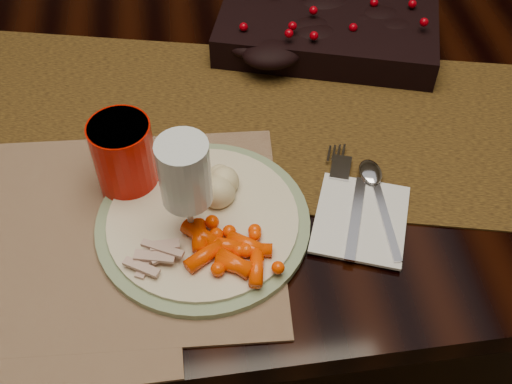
{
  "coord_description": "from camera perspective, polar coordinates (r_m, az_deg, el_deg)",
  "views": [
    {
      "loc": [
        -0.05,
        -0.8,
        1.42
      ],
      "look_at": [
        0.03,
        -0.28,
        0.8
      ],
      "focal_mm": 45.0,
      "sensor_mm": 36.0,
      "label": 1
    }
  ],
  "objects": [
    {
      "name": "dinner_plate",
      "position": [
        0.83,
        -4.73,
        -2.64
      ],
      "size": [
        0.36,
        0.36,
        0.02
      ],
      "primitive_type": "cylinder",
      "rotation": [
        0.0,
        0.0,
        0.36
      ],
      "color": "beige",
      "rests_on": "placemat_main"
    },
    {
      "name": "dining_table",
      "position": [
        1.32,
        -2.83,
        -2.59
      ],
      "size": [
        1.8,
        1.0,
        0.75
      ],
      "primitive_type": "cube",
      "color": "black",
      "rests_on": "floor"
    },
    {
      "name": "placemat_main",
      "position": [
        0.86,
        -13.53,
        -3.53
      ],
      "size": [
        0.49,
        0.37,
        0.0
      ],
      "primitive_type": "cube",
      "rotation": [
        0.0,
        0.0,
        -0.07
      ],
      "color": "#856246",
      "rests_on": "dining_table"
    },
    {
      "name": "red_cup",
      "position": [
        0.86,
        -11.61,
        3.05
      ],
      "size": [
        0.11,
        0.11,
        0.11
      ],
      "primitive_type": "cylinder",
      "rotation": [
        0.0,
        0.0,
        0.37
      ],
      "color": "#B60B00",
      "rests_on": "placemat_main"
    },
    {
      "name": "table_runner",
      "position": [
        0.97,
        -0.06,
        6.41
      ],
      "size": [
        1.72,
        0.74,
        0.0
      ],
      "primitive_type": "cube",
      "rotation": [
        0.0,
        0.0,
        -0.25
      ],
      "color": "#532E09",
      "rests_on": "dining_table"
    },
    {
      "name": "baby_carrots",
      "position": [
        0.79,
        -2.03,
        -4.5
      ],
      "size": [
        0.13,
        0.11,
        0.02
      ],
      "primitive_type": null,
      "rotation": [
        0.0,
        0.0,
        0.2
      ],
      "color": "#FF3F00",
      "rests_on": "dinner_plate"
    },
    {
      "name": "napkin",
      "position": [
        0.85,
        9.29,
        -2.39
      ],
      "size": [
        0.16,
        0.17,
        0.0
      ],
      "primitive_type": "cube",
      "rotation": [
        0.0,
        0.0,
        -0.37
      ],
      "color": "silver",
      "rests_on": "placemat_main"
    },
    {
      "name": "centerpiece",
      "position": [
        1.09,
        6.33,
        14.31
      ],
      "size": [
        0.39,
        0.28,
        0.07
      ],
      "primitive_type": null,
      "rotation": [
        0.0,
        0.0,
        -0.31
      ],
      "color": "black",
      "rests_on": "table_runner"
    },
    {
      "name": "mashed_potatoes",
      "position": [
        0.84,
        -3.91,
        1.09
      ],
      "size": [
        0.08,
        0.08,
        0.04
      ],
      "primitive_type": null,
      "rotation": [
        0.0,
        0.0,
        -0.14
      ],
      "color": "#CBBE8B",
      "rests_on": "dinner_plate"
    },
    {
      "name": "fork",
      "position": [
        0.86,
        8.52,
        -1.06
      ],
      "size": [
        0.09,
        0.17,
        0.0
      ],
      "primitive_type": null,
      "rotation": [
        0.0,
        0.0,
        -0.35
      ],
      "color": "silver",
      "rests_on": "napkin"
    },
    {
      "name": "spoon",
      "position": [
        0.86,
        11.08,
        -1.18
      ],
      "size": [
        0.04,
        0.16,
        0.0
      ],
      "primitive_type": null,
      "rotation": [
        0.0,
        0.0,
        -0.04
      ],
      "color": "white",
      "rests_on": "napkin"
    },
    {
      "name": "floor",
      "position": [
        1.63,
        -2.32,
        -10.61
      ],
      "size": [
        5.0,
        5.0,
        0.0
      ],
      "primitive_type": "plane",
      "color": "black",
      "rests_on": "ground"
    },
    {
      "name": "turkey_shreds",
      "position": [
        0.79,
        -9.12,
        -5.8
      ],
      "size": [
        0.08,
        0.07,
        0.02
      ],
      "primitive_type": null,
      "rotation": [
        0.0,
        0.0,
        0.23
      ],
      "color": "#AB958E",
      "rests_on": "dinner_plate"
    },
    {
      "name": "wine_glass",
      "position": [
        0.77,
        -6.11,
        -0.33
      ],
      "size": [
        0.08,
        0.08,
        0.17
      ],
      "primitive_type": null,
      "rotation": [
        0.0,
        0.0,
        0.3
      ],
      "color": "#BBBDBF",
      "rests_on": "dining_table"
    }
  ]
}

